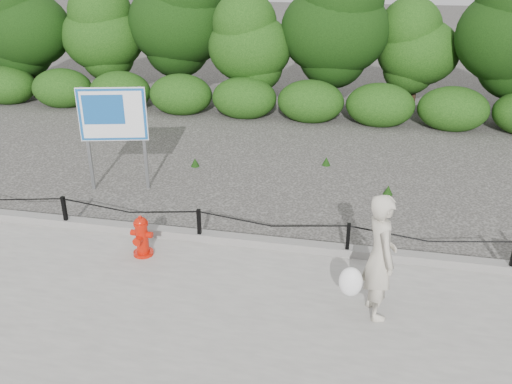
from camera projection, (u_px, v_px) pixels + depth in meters
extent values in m
plane|color=#2D2B28|center=(200.00, 245.00, 9.34)|extent=(90.00, 90.00, 0.00)
cube|color=gray|center=(158.00, 313.00, 7.54)|extent=(14.00, 4.00, 0.08)
cube|color=slate|center=(201.00, 236.00, 9.32)|extent=(14.00, 0.22, 0.14)
cube|color=black|center=(65.00, 212.00, 9.65)|extent=(0.06, 0.06, 0.60)
cube|color=black|center=(199.00, 225.00, 9.18)|extent=(0.06, 0.06, 0.60)
cube|color=black|center=(348.00, 240.00, 8.72)|extent=(0.06, 0.06, 0.60)
cylinder|color=black|center=(0.00, 195.00, 9.79)|extent=(2.50, 0.02, 0.02)
cylinder|color=black|center=(129.00, 207.00, 9.33)|extent=(2.50, 0.02, 0.02)
cylinder|color=black|center=(272.00, 221.00, 8.86)|extent=(2.50, 0.02, 0.02)
cylinder|color=black|center=(430.00, 236.00, 8.40)|extent=(2.50, 0.02, 0.02)
cylinder|color=black|center=(32.00, 67.00, 18.17)|extent=(0.18, 0.18, 2.04)
ellipsoid|color=#1C430F|center=(24.00, 23.00, 17.58)|extent=(3.01, 2.61, 3.26)
cylinder|color=black|center=(107.00, 71.00, 18.10)|extent=(0.18, 0.18, 1.82)
ellipsoid|color=#1C430F|center=(102.00, 31.00, 17.58)|extent=(2.70, 2.33, 2.92)
cylinder|color=black|center=(181.00, 65.00, 17.91)|extent=(0.18, 0.18, 2.24)
ellipsoid|color=#1C430F|center=(179.00, 16.00, 17.26)|extent=(3.32, 2.87, 3.59)
cylinder|color=black|center=(250.00, 82.00, 16.84)|extent=(0.18, 0.18, 1.73)
ellipsoid|color=#1C430F|center=(250.00, 42.00, 16.34)|extent=(2.56, 2.21, 2.77)
cylinder|color=black|center=(332.00, 75.00, 16.63)|extent=(0.18, 0.18, 2.20)
ellipsoid|color=#1C430F|center=(335.00, 23.00, 15.99)|extent=(3.26, 2.82, 3.53)
cylinder|color=black|center=(414.00, 85.00, 16.64)|extent=(0.18, 0.18, 1.65)
ellipsoid|color=#1C430F|center=(419.00, 46.00, 16.16)|extent=(2.45, 2.12, 2.65)
cylinder|color=black|center=(508.00, 85.00, 15.34)|extent=(0.18, 0.18, 2.24)
cylinder|color=#BC1607|center=(144.00, 253.00, 8.89)|extent=(0.35, 0.35, 0.05)
cylinder|color=#BC1607|center=(142.00, 238.00, 8.77)|extent=(0.21, 0.21, 0.49)
cylinder|color=#BC1607|center=(141.00, 224.00, 8.66)|extent=(0.25, 0.25, 0.05)
ellipsoid|color=#BC1607|center=(141.00, 222.00, 8.65)|extent=(0.22, 0.22, 0.16)
cylinder|color=#BC1607|center=(140.00, 217.00, 8.62)|extent=(0.06, 0.06, 0.05)
cylinder|color=#BC1607|center=(134.00, 233.00, 8.77)|extent=(0.10, 0.11, 0.10)
cylinder|color=#BC1607|center=(149.00, 235.00, 8.71)|extent=(0.10, 0.11, 0.10)
cylinder|color=#BC1607|center=(138.00, 241.00, 8.63)|extent=(0.14, 0.12, 0.14)
cylinder|color=slate|center=(138.00, 244.00, 8.69)|extent=(0.01, 0.05, 0.11)
imported|color=#BFB6A3|center=(380.00, 256.00, 7.12)|extent=(0.61, 0.75, 1.79)
ellipsoid|color=white|center=(351.00, 282.00, 7.19)|extent=(0.32, 0.25, 0.43)
cube|color=slate|center=(88.00, 140.00, 11.06)|extent=(0.08, 0.08, 2.18)
cube|color=slate|center=(144.00, 139.00, 11.11)|extent=(0.08, 0.08, 2.18)
cube|color=white|center=(113.00, 114.00, 10.82)|extent=(1.33, 0.38, 1.09)
cube|color=#15549E|center=(112.00, 115.00, 10.79)|extent=(1.30, 0.34, 1.06)
cube|color=#15549E|center=(103.00, 110.00, 10.73)|extent=(0.79, 0.21, 0.60)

